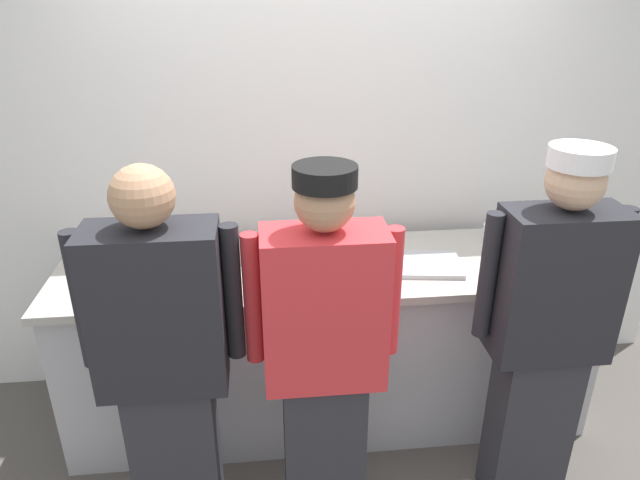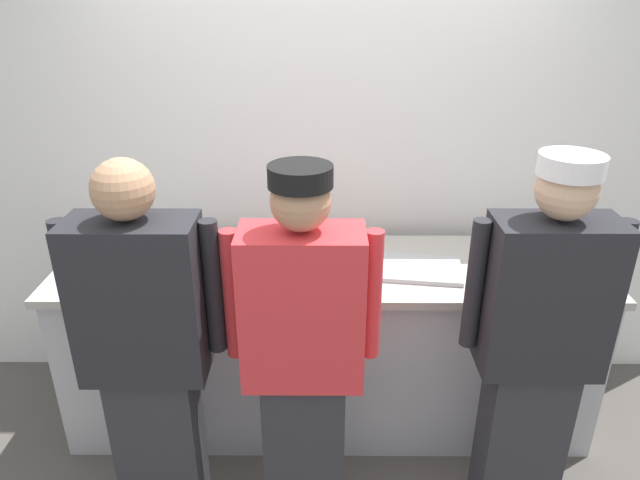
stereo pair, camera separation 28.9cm
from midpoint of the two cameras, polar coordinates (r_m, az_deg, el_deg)
ground_plane at (r=3.14m, az=3.69°, el=-21.37°), size 9.00×9.00×0.00m
wall_back at (r=3.18m, az=3.55°, el=10.59°), size 4.30×0.10×2.99m
prep_counter at (r=3.14m, az=3.54°, el=-10.19°), size 2.74×0.74×0.94m
chef_near_left at (r=2.37m, az=-13.41°, el=-11.08°), size 0.62×0.24×1.70m
chef_center at (r=2.30m, az=1.95°, el=-11.55°), size 0.61×0.24×1.68m
chef_far_right at (r=2.55m, az=23.94°, el=-9.65°), size 0.61×0.24×1.70m
plate_stack_front at (r=2.84m, az=-0.96°, el=-2.31°), size 0.21×0.21×0.07m
plate_stack_rear at (r=3.10m, az=22.99°, el=-2.10°), size 0.24×0.24×0.06m
mixing_bowl_steel at (r=2.84m, az=-8.94°, el=-2.20°), size 0.36×0.36×0.11m
sheet_tray at (r=2.90m, az=12.54°, el=-2.90°), size 0.46×0.34×0.02m
squeeze_bottle_primary at (r=2.98m, az=1.73°, el=0.16°), size 0.06×0.06×0.19m
ramekin_yellow_sauce at (r=3.05m, az=-0.28°, el=-0.50°), size 0.11×0.11×0.05m
ramekin_orange_sauce at (r=3.09m, az=-13.91°, el=-1.05°), size 0.09×0.09×0.04m
ramekin_green_sauce at (r=3.08m, az=-8.62°, el=-0.58°), size 0.11×0.11×0.04m
deli_cup at (r=3.26m, az=19.99°, el=-0.05°), size 0.09×0.09×0.09m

